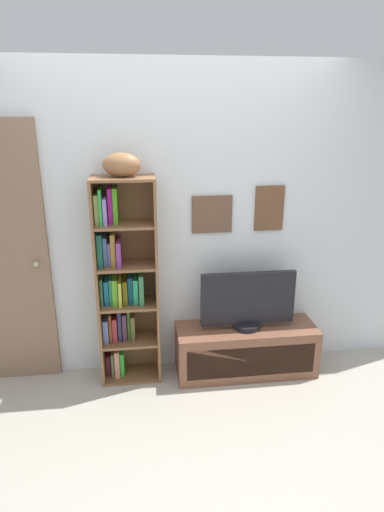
{
  "coord_description": "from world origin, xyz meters",
  "views": [
    {
      "loc": [
        -0.28,
        -2.17,
        2.08
      ],
      "look_at": [
        0.1,
        0.85,
        1.05
      ],
      "focal_mm": 30.75,
      "sensor_mm": 36.0,
      "label": 1
    }
  ],
  "objects": [
    {
      "name": "ground",
      "position": [
        0.0,
        0.0,
        -0.02
      ],
      "size": [
        5.2,
        5.2,
        0.04
      ],
      "primitive_type": "cube",
      "color": "#A8A295"
    },
    {
      "name": "back_wall",
      "position": [
        0.0,
        1.13,
        1.21
      ],
      "size": [
        4.8,
        0.08,
        2.43
      ],
      "color": "silver",
      "rests_on": "ground"
    },
    {
      "name": "tv_stand",
      "position": [
        0.56,
        0.9,
        0.2
      ],
      "size": [
        1.13,
        0.39,
        0.4
      ],
      "color": "brown",
      "rests_on": "ground"
    },
    {
      "name": "football",
      "position": [
        -0.38,
        0.96,
        1.71
      ],
      "size": [
        0.3,
        0.21,
        0.17
      ],
      "primitive_type": "ellipsoid",
      "rotation": [
        0.0,
        0.0,
        -0.18
      ],
      "color": "#92633E",
      "rests_on": "bookshelf"
    },
    {
      "name": "bookshelf",
      "position": [
        -0.42,
        0.99,
        0.8
      ],
      "size": [
        0.46,
        0.28,
        1.62
      ],
      "color": "brown",
      "rests_on": "ground"
    },
    {
      "name": "television",
      "position": [
        0.56,
        0.9,
        0.64
      ],
      "size": [
        0.75,
        0.22,
        0.47
      ],
      "color": "black",
      "rests_on": "tv_stand"
    }
  ]
}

